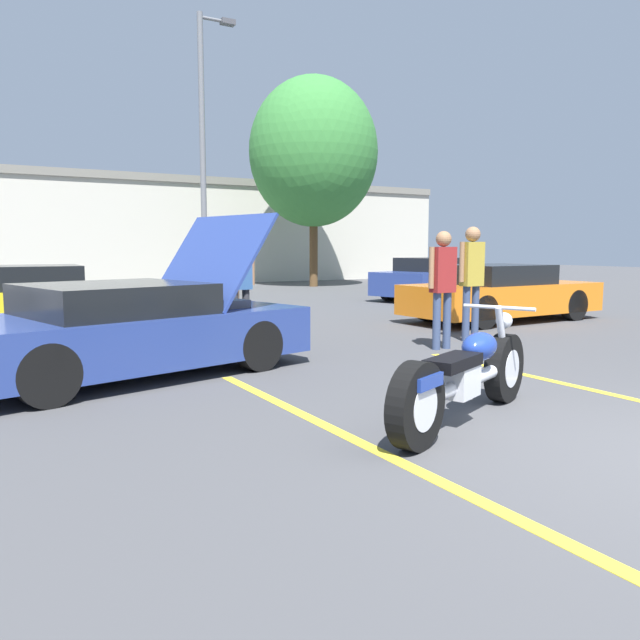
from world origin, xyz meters
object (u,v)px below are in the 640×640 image
spectator_near_motorcycle (472,272)px  spectator_by_show_car (240,268)px  show_car_hood_open (130,329)px  tree_background (313,152)px  motorcycle (465,377)px  parked_car_right_row (438,279)px  spectator_midground (240,277)px  spectator_far_lot (443,279)px  parked_car_mid_left_row (34,296)px  parked_car_mid_right_row (501,294)px  light_pole (205,145)px

spectator_near_motorcycle → spectator_by_show_car: size_ratio=1.01×
show_car_hood_open → tree_background: bearing=39.1°
motorcycle → parked_car_right_row: size_ratio=0.51×
spectator_by_show_car → tree_background: bearing=53.2°
tree_background → spectator_midground: bearing=-124.1°
show_car_hood_open → spectator_far_lot: (4.51, -0.40, 0.49)m
parked_car_mid_left_row → parked_car_mid_right_row: 9.55m
spectator_far_lot → motorcycle: bearing=-128.0°
light_pole → parked_car_right_row: (5.31, -4.87, -4.10)m
light_pole → parked_car_mid_right_row: (2.89, -9.69, -4.12)m
show_car_hood_open → parked_car_right_row: show_car_hood_open is taller
motorcycle → parked_car_mid_right_row: bearing=18.4°
tree_background → spectator_near_motorcycle: (-4.68, -13.58, -3.98)m
show_car_hood_open → spectator_far_lot: bearing=-19.2°
parked_car_right_row → spectator_by_show_car: 7.49m
spectator_far_lot → tree_background: bearing=68.0°
show_car_hood_open → parked_car_right_row: 12.31m
tree_background → show_car_hood_open: 17.57m
spectator_midground → spectator_far_lot: size_ratio=0.99×
spectator_near_motorcycle → spectator_by_show_car: bearing=116.9°
parked_car_mid_right_row → spectator_far_lot: size_ratio=2.48×
parked_car_mid_left_row → spectator_midground: 5.17m
tree_background → spectator_by_show_car: bearing=-126.8°
parked_car_mid_left_row → spectator_near_motorcycle: (5.94, -6.22, 0.57)m
parked_car_right_row → spectator_by_show_car: (-7.13, -2.21, 0.52)m
parked_car_mid_left_row → parked_car_mid_right_row: bearing=-26.2°
motorcycle → spectator_near_motorcycle: bearing=22.6°
parked_car_right_row → spectator_near_motorcycle: (-4.92, -6.57, 0.53)m
motorcycle → parked_car_mid_left_row: bearing=80.9°
parked_car_right_row → spectator_midground: 9.50m
light_pole → parked_car_mid_right_row: light_pole is taller
show_car_hood_open → parked_car_mid_left_row: bearing=80.1°
spectator_by_show_car → spectator_midground: spectator_by_show_car is taller
show_car_hood_open → motorcycle: bearing=-74.1°
motorcycle → spectator_far_lot: size_ratio=1.35×
motorcycle → spectator_by_show_car: bearing=57.8°
tree_background → spectator_far_lot: size_ratio=4.48×
tree_background → show_car_hood_open: size_ratio=1.76×
spectator_near_motorcycle → parked_car_right_row: bearing=53.2°
spectator_near_motorcycle → spectator_midground: bearing=151.2°
motorcycle → parked_car_right_row: (8.35, 10.13, 0.19)m
parked_car_right_row → tree_background: bearing=74.7°
spectator_near_motorcycle → parked_car_mid_left_row: bearing=133.7°
motorcycle → spectator_midground: (0.13, 5.37, 0.64)m
light_pole → parked_car_mid_left_row: bearing=-136.7°
motorcycle → show_car_hood_open: (-2.05, 3.54, 0.16)m
motorcycle → spectator_midground: size_ratio=1.36×
show_car_hood_open → parked_car_right_row: (10.40, 6.58, 0.03)m
spectator_by_show_car → spectator_near_motorcycle: bearing=-63.1°
spectator_near_motorcycle → spectator_midground: size_ratio=1.06×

